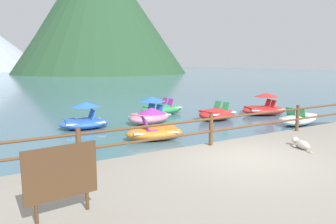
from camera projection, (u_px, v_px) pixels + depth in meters
ground_plane at (32, 84)px, 42.31m from camera, size 200.00×200.00×0.00m
promenade_dock at (326, 196)px, 6.40m from camera, size 28.00×8.00×0.40m
dock_railing at (211, 126)px, 9.47m from camera, size 23.92×0.12×0.95m
sign_board at (61, 174)px, 5.04m from camera, size 1.18×0.16×1.19m
dog_resting at (301, 144)px, 9.23m from camera, size 0.53×1.01×0.26m
pedal_boat_0 at (299, 119)px, 14.71m from camera, size 2.67×1.66×0.83m
pedal_boat_1 at (162, 109)px, 17.60m from camera, size 2.66×1.58×0.87m
pedal_boat_2 at (84, 119)px, 13.81m from camera, size 2.26×1.58×1.18m
pedal_boat_4 at (154, 129)px, 11.78m from camera, size 2.36×1.67×1.23m
pedal_boat_5 at (217, 114)px, 15.92m from camera, size 2.26×1.63×0.89m
pedal_boat_6 at (150, 114)px, 14.95m from camera, size 2.54×1.97×1.27m
pedal_boat_7 at (264, 108)px, 17.41m from camera, size 2.83×2.14×1.21m
cliff_headland at (94, 14)px, 80.27m from camera, size 43.77×43.77×31.85m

